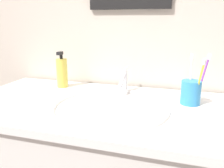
% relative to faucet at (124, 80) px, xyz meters
% --- Properties ---
extents(tiled_wall_back, '(2.47, 0.04, 2.40)m').
position_rel_faucet_xyz_m(tiled_wall_back, '(-0.01, 0.15, 0.28)').
color(tiled_wall_back, beige).
rests_on(tiled_wall_back, ground).
extents(sink_basin, '(0.47, 0.47, 0.13)m').
position_rel_faucet_xyz_m(sink_basin, '(0.00, -0.23, -0.10)').
color(sink_basin, white).
rests_on(sink_basin, vanity_counter).
extents(faucet, '(0.02, 0.14, 0.11)m').
position_rel_faucet_xyz_m(faucet, '(0.00, 0.00, 0.00)').
color(faucet, silver).
rests_on(faucet, sink_basin).
extents(toothbrush_cup, '(0.08, 0.08, 0.10)m').
position_rel_faucet_xyz_m(toothbrush_cup, '(0.30, -0.09, -0.01)').
color(toothbrush_cup, '#338CCC').
rests_on(toothbrush_cup, vanity_counter).
extents(toothbrush_white, '(0.02, 0.03, 0.20)m').
position_rel_faucet_xyz_m(toothbrush_white, '(0.30, -0.06, 0.06)').
color(toothbrush_white, white).
rests_on(toothbrush_white, toothbrush_cup).
extents(toothbrush_purple, '(0.05, 0.02, 0.21)m').
position_rel_faucet_xyz_m(toothbrush_purple, '(0.35, -0.08, 0.06)').
color(toothbrush_purple, purple).
rests_on(toothbrush_purple, toothbrush_cup).
extents(toothbrush_yellow, '(0.04, 0.05, 0.19)m').
position_rel_faucet_xyz_m(toothbrush_yellow, '(0.33, -0.12, 0.06)').
color(toothbrush_yellow, yellow).
rests_on(toothbrush_yellow, toothbrush_cup).
extents(soap_dispenser, '(0.06, 0.06, 0.19)m').
position_rel_faucet_xyz_m(soap_dispenser, '(-0.33, -0.01, 0.02)').
color(soap_dispenser, '#DBCC4C').
rests_on(soap_dispenser, vanity_counter).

